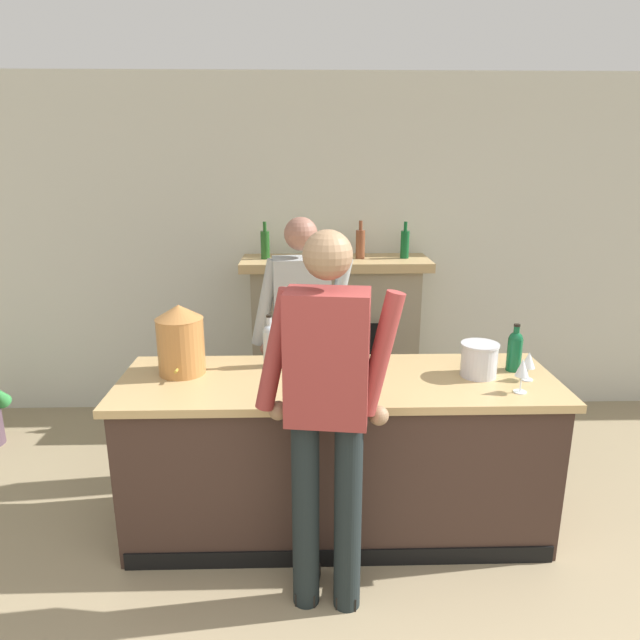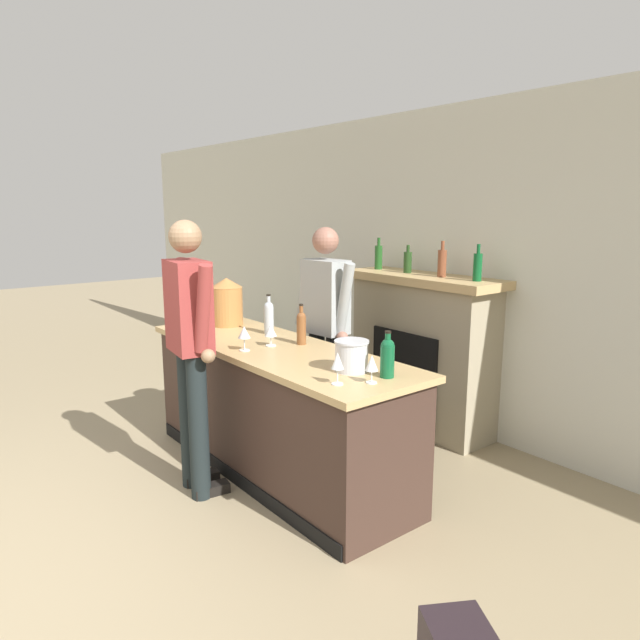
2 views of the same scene
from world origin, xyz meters
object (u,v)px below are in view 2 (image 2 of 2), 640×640
(copper_dispenser, at_px, (227,302))
(wine_bottle_rose_blush, at_px, (301,326))
(person_customer, at_px, (191,346))
(fireplace_stone, at_px, (422,351))
(wine_bottle_port_short, at_px, (269,316))
(wine_bottle_burgundy_dark, at_px, (387,356))
(person_bartender, at_px, (325,326))
(potted_plant_corner, at_px, (227,344))
(wine_glass_by_dispenser, at_px, (271,331))
(wine_glass_front_right, at_px, (244,333))
(ice_bucket_steel, at_px, (351,356))
(wine_glass_mid_counter, at_px, (338,362))
(wine_glass_front_left, at_px, (372,364))

(copper_dispenser, height_order, wine_bottle_rose_blush, copper_dispenser)
(person_customer, bearing_deg, fireplace_stone, 86.05)
(wine_bottle_port_short, bearing_deg, wine_bottle_burgundy_dark, -4.17)
(person_customer, relative_size, person_bartender, 1.04)
(wine_bottle_port_short, xyz_separation_m, wine_bottle_burgundy_dark, (1.40, -0.10, -0.01))
(potted_plant_corner, height_order, wine_glass_by_dispenser, wine_glass_by_dispenser)
(copper_dispenser, distance_m, wine_bottle_rose_blush, 0.93)
(person_customer, height_order, wine_glass_front_right, person_customer)
(ice_bucket_steel, bearing_deg, wine_glass_front_right, -163.35)
(copper_dispenser, xyz_separation_m, wine_glass_by_dispenser, (0.83, -0.12, -0.09))
(wine_bottle_rose_blush, relative_size, wine_glass_by_dispenser, 1.91)
(wine_bottle_burgundy_dark, bearing_deg, person_bartender, 156.99)
(person_customer, bearing_deg, wine_bottle_port_short, 110.49)
(fireplace_stone, relative_size, ice_bucket_steel, 7.79)
(wine_glass_front_right, bearing_deg, person_customer, -95.87)
(potted_plant_corner, bearing_deg, wine_glass_by_dispenser, -22.61)
(wine_bottle_rose_blush, bearing_deg, person_customer, -99.47)
(person_bartender, relative_size, wine_bottle_rose_blush, 5.98)
(ice_bucket_steel, distance_m, wine_glass_mid_counter, 0.28)
(potted_plant_corner, relative_size, wine_bottle_rose_blush, 2.32)
(ice_bucket_steel, bearing_deg, person_customer, -144.13)
(wine_bottle_port_short, relative_size, wine_bottle_rose_blush, 1.06)
(potted_plant_corner, bearing_deg, person_bartender, -10.51)
(ice_bucket_steel, bearing_deg, wine_glass_mid_counter, -57.68)
(potted_plant_corner, distance_m, wine_bottle_burgundy_dark, 3.84)
(person_bartender, relative_size, wine_glass_front_left, 10.85)
(ice_bucket_steel, relative_size, wine_glass_front_left, 1.30)
(wine_bottle_port_short, height_order, wine_glass_by_dispenser, wine_bottle_port_short)
(potted_plant_corner, height_order, person_customer, person_customer)
(wine_glass_front_left, bearing_deg, potted_plant_corner, 163.09)
(wine_glass_front_left, bearing_deg, copper_dispenser, 175.30)
(potted_plant_corner, relative_size, ice_bucket_steel, 3.25)
(wine_glass_front_right, bearing_deg, wine_glass_mid_counter, 0.61)
(fireplace_stone, relative_size, wine_glass_front_right, 9.58)
(wine_bottle_port_short, distance_m, wine_bottle_burgundy_dark, 1.40)
(wine_bottle_rose_blush, distance_m, wine_glass_by_dispenser, 0.22)
(wine_glass_by_dispenser, distance_m, wine_glass_mid_counter, 1.00)
(copper_dispenser, xyz_separation_m, wine_glass_front_right, (0.83, -0.34, -0.08))
(potted_plant_corner, relative_size, wine_bottle_port_short, 2.20)
(wine_bottle_burgundy_dark, distance_m, wine_glass_by_dispenser, 1.06)
(wine_glass_front_right, distance_m, wine_glass_mid_counter, 0.98)
(ice_bucket_steel, bearing_deg, wine_bottle_burgundy_dark, 19.09)
(ice_bucket_steel, xyz_separation_m, wine_glass_mid_counter, (0.15, -0.24, 0.03))
(wine_glass_by_dispenser, bearing_deg, wine_bottle_burgundy_dark, 5.88)
(wine_glass_by_dispenser, bearing_deg, person_customer, -93.81)
(wine_bottle_burgundy_dark, distance_m, wine_glass_front_left, 0.15)
(wine_bottle_port_short, bearing_deg, wine_glass_front_left, -9.95)
(person_bartender, bearing_deg, wine_glass_front_right, -79.41)
(fireplace_stone, distance_m, wine_glass_front_left, 1.86)
(wine_bottle_port_short, xyz_separation_m, wine_glass_mid_counter, (1.32, -0.42, -0.01))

